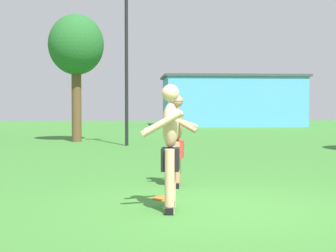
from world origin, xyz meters
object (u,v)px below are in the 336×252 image
Objects in this scene: lamp_post at (126,50)px; tree_left_field at (76,47)px; player_in_black at (170,144)px; frisbee at (162,198)px; player_with_cap at (177,136)px.

tree_left_field is at bearing 133.22° from lamp_post.
lamp_post is (-0.66, 11.21, 2.47)m from player_in_black.
player_in_black is 1.22m from frisbee.
tree_left_field is (-1.96, 2.09, 0.32)m from lamp_post.
player_in_black reaches higher than frisbee.
player_in_black is at bearing -86.61° from lamp_post.
player_in_black is at bearing -78.82° from tree_left_field.
player_in_black is 0.31× the size of lamp_post.
player_with_cap is 5.80× the size of frisbee.
tree_left_field is (-2.63, 13.30, 2.79)m from player_in_black.
player_in_black is at bearing -85.89° from frisbee.
frisbee is at bearing -78.36° from tree_left_field.
tree_left_field is (-2.57, 12.46, 3.68)m from frisbee.
player_with_cap is 0.95× the size of player_in_black.
player_in_black is 6.12× the size of frisbee.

